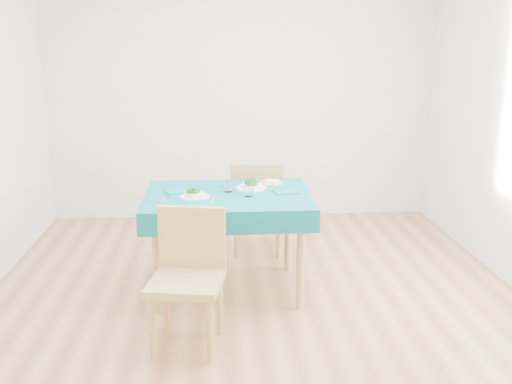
{
  "coord_description": "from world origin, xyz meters",
  "views": [
    {
      "loc": [
        -0.26,
        -3.75,
        1.84
      ],
      "look_at": [
        0.0,
        0.0,
        0.85
      ],
      "focal_mm": 40.0,
      "sensor_mm": 36.0,
      "label": 1
    }
  ],
  "objects": [
    {
      "name": "bread_slice",
      "position": [
        0.17,
        0.61,
        0.78
      ],
      "size": [
        0.12,
        0.12,
        0.02
      ],
      "primitive_type": "cube",
      "rotation": [
        0.0,
        0.0,
        -0.26
      ],
      "color": "beige",
      "rests_on": "side_plate"
    },
    {
      "name": "chair_far",
      "position": [
        0.1,
        1.13,
        0.56
      ],
      "size": [
        0.5,
        0.54,
        1.12
      ],
      "primitive_type": "cube",
      "rotation": [
        0.0,
        0.0,
        3.03
      ],
      "color": "#AB8750",
      "rests_on": "ground"
    },
    {
      "name": "fork_near",
      "position": [
        -0.64,
        0.2,
        0.76
      ],
      "size": [
        0.05,
        0.17,
        0.0
      ],
      "primitive_type": "cube",
      "rotation": [
        0.0,
        0.0,
        -0.13
      ],
      "color": "silver",
      "rests_on": "table"
    },
    {
      "name": "room_shell",
      "position": [
        0.0,
        0.0,
        1.35
      ],
      "size": [
        4.02,
        4.52,
        2.73
      ],
      "color": "brown",
      "rests_on": "ground"
    },
    {
      "name": "bowl_near",
      "position": [
        -0.43,
        0.22,
        0.79
      ],
      "size": [
        0.21,
        0.21,
        0.06
      ],
      "primitive_type": null,
      "color": "white",
      "rests_on": "table"
    },
    {
      "name": "knife_far",
      "position": [
        0.33,
        0.3,
        0.76
      ],
      "size": [
        0.05,
        0.19,
        0.0
      ],
      "primitive_type": "cube",
      "rotation": [
        0.0,
        0.0,
        0.21
      ],
      "color": "silver",
      "rests_on": "table"
    },
    {
      "name": "tumbler_center",
      "position": [
        -0.18,
        0.37,
        0.8
      ],
      "size": [
        0.06,
        0.06,
        0.08
      ],
      "primitive_type": "cylinder",
      "color": "white",
      "rests_on": "table"
    },
    {
      "name": "tumbler_side",
      "position": [
        -0.04,
        0.23,
        0.8
      ],
      "size": [
        0.07,
        0.07,
        0.08
      ],
      "primitive_type": "cylinder",
      "color": "white",
      "rests_on": "table"
    },
    {
      "name": "knife_near",
      "position": [
        -0.3,
        0.13,
        0.76
      ],
      "size": [
        0.05,
        0.21,
        0.0
      ],
      "primitive_type": "cube",
      "rotation": [
        0.0,
        0.0,
        -0.15
      ],
      "color": "silver",
      "rests_on": "table"
    },
    {
      "name": "fork_far",
      "position": [
        -0.2,
        0.47,
        0.76
      ],
      "size": [
        0.08,
        0.15,
        0.0
      ],
      "primitive_type": "cube",
      "rotation": [
        0.0,
        0.0,
        0.41
      ],
      "color": "silver",
      "rests_on": "table"
    },
    {
      "name": "napkin_far",
      "position": [
        0.25,
        0.32,
        0.76
      ],
      "size": [
        0.2,
        0.16,
        0.01
      ],
      "primitive_type": "cube",
      "rotation": [
        0.0,
        0.0,
        0.15
      ],
      "color": "#0D636E",
      "rests_on": "table"
    },
    {
      "name": "chair_near",
      "position": [
        -0.46,
        -0.52,
        0.53
      ],
      "size": [
        0.5,
        0.53,
        1.07
      ],
      "primitive_type": "cube",
      "rotation": [
        0.0,
        0.0,
        -0.17
      ],
      "color": "#AB8750",
      "rests_on": "ground"
    },
    {
      "name": "side_plate",
      "position": [
        0.17,
        0.61,
        0.76
      ],
      "size": [
        0.19,
        0.19,
        0.01
      ],
      "primitive_type": "cylinder",
      "color": "#AFBC5B",
      "rests_on": "table"
    },
    {
      "name": "table",
      "position": [
        -0.19,
        0.3,
        0.38
      ],
      "size": [
        1.2,
        0.91,
        0.76
      ],
      "primitive_type": "cube",
      "color": "#095863",
      "rests_on": "ground"
    },
    {
      "name": "bowl_far",
      "position": [
        -0.01,
        0.45,
        0.79
      ],
      "size": [
        0.24,
        0.24,
        0.07
      ],
      "primitive_type": null,
      "color": "white",
      "rests_on": "table"
    },
    {
      "name": "napkin_near",
      "position": [
        -0.54,
        0.39,
        0.76
      ],
      "size": [
        0.25,
        0.21,
        0.01
      ],
      "primitive_type": "cube",
      "rotation": [
        0.0,
        0.0,
        0.35
      ],
      "color": "#0D636E",
      "rests_on": "table"
    }
  ]
}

